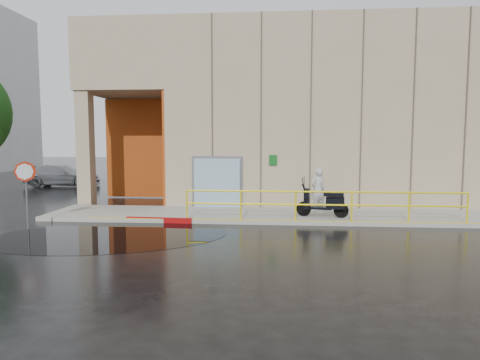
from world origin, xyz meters
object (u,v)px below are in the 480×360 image
Objects in this scene: red_curb at (159,220)px; car_c at (62,176)px; scooter at (323,194)px; stop_sign at (25,179)px; person at (318,190)px.

car_c is at bearing 129.47° from red_curb.
stop_sign is at bearing -156.14° from scooter.
person is 10.36m from stop_sign.
stop_sign is at bearing -160.45° from red_curb.
stop_sign is at bearing -6.19° from person.
scooter is 5.94m from red_curb.
person is 0.36× the size of car_c.
person is 0.88× the size of scooter.
red_curb is (4.00, 1.42, -1.56)m from stop_sign.
person is at bearing 104.27° from scooter.
car_c is (-5.37, 12.80, -0.98)m from stop_sign.
person is at bearing -126.04° from car_c.
stop_sign reaches higher than red_curb.
scooter is at bearing -129.11° from car_c.
scooter is 0.85× the size of stop_sign.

